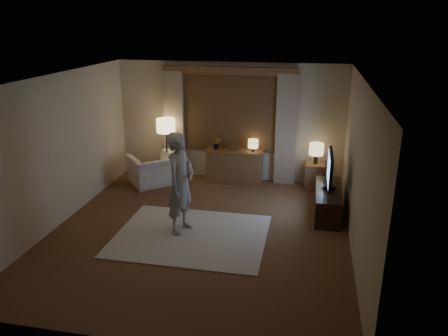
% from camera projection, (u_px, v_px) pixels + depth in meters
% --- Properties ---
extents(room, '(5.04, 5.54, 2.64)m').
position_uv_depth(room, '(205.00, 149.00, 7.51)').
color(room, brown).
rests_on(room, ground).
extents(rug, '(2.50, 2.00, 0.02)m').
position_uv_depth(rug, '(191.00, 235.00, 7.33)').
color(rug, beige).
rests_on(rug, floor).
extents(sideboard, '(1.20, 0.40, 0.70)m').
position_uv_depth(sideboard, '(235.00, 167.00, 9.65)').
color(sideboard, brown).
rests_on(sideboard, floor).
extents(picture_frame, '(0.16, 0.02, 0.20)m').
position_uv_depth(picture_frame, '(235.00, 147.00, 9.50)').
color(picture_frame, brown).
rests_on(picture_frame, sideboard).
extents(plant, '(0.17, 0.13, 0.30)m').
position_uv_depth(plant, '(217.00, 144.00, 9.56)').
color(plant, '#999999').
rests_on(plant, sideboard).
extents(table_lamp_sideboard, '(0.22, 0.22, 0.30)m').
position_uv_depth(table_lamp_sideboard, '(253.00, 144.00, 9.39)').
color(table_lamp_sideboard, black).
rests_on(table_lamp_sideboard, sideboard).
extents(floor_lamp, '(0.41, 0.41, 1.39)m').
position_uv_depth(floor_lamp, '(166.00, 129.00, 9.55)').
color(floor_lamp, black).
rests_on(floor_lamp, floor).
extents(armchair, '(1.34, 1.33, 0.66)m').
position_uv_depth(armchair, '(154.00, 170.00, 9.54)').
color(armchair, '#F1DFC7').
rests_on(armchair, floor).
extents(side_table, '(0.40, 0.40, 0.56)m').
position_uv_depth(side_table, '(314.00, 176.00, 9.30)').
color(side_table, brown).
rests_on(side_table, floor).
extents(table_lamp_side, '(0.30, 0.30, 0.44)m').
position_uv_depth(table_lamp_side, '(316.00, 150.00, 9.11)').
color(table_lamp_side, black).
rests_on(table_lamp_side, side_table).
extents(tv_stand, '(0.45, 1.40, 0.50)m').
position_uv_depth(tv_stand, '(327.00, 202.00, 8.08)').
color(tv_stand, black).
rests_on(tv_stand, floor).
extents(tv, '(0.24, 0.96, 0.69)m').
position_uv_depth(tv, '(330.00, 169.00, 7.87)').
color(tv, black).
rests_on(tv, tv_stand).
extents(person, '(0.56, 0.71, 1.73)m').
position_uv_depth(person, '(180.00, 183.00, 7.22)').
color(person, '#A7A39A').
rests_on(person, rug).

